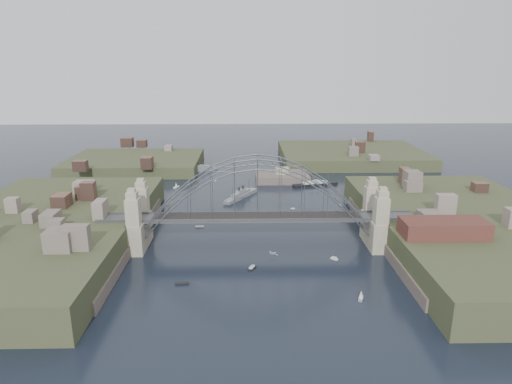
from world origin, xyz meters
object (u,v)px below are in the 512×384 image
(fort_island, at_px, (282,181))
(naval_cruiser_far, at_px, (201,169))
(naval_cruiser_near, at_px, (241,195))
(bridge, at_px, (257,202))
(ocean_liner, at_px, (315,184))
(wharf_shed, at_px, (444,228))

(fort_island, xyz_separation_m, naval_cruiser_far, (-35.65, 17.27, 1.23))
(naval_cruiser_near, distance_m, naval_cruiser_far, 46.12)
(fort_island, bearing_deg, bridge, -99.73)
(bridge, height_order, ocean_liner, bridge)
(wharf_shed, xyz_separation_m, naval_cruiser_far, (-67.65, 101.27, -9.11))
(naval_cruiser_far, bearing_deg, naval_cruiser_near, -66.09)
(bridge, height_order, naval_cruiser_far, bridge)
(fort_island, distance_m, naval_cruiser_near, 30.14)
(wharf_shed, bearing_deg, naval_cruiser_near, 129.63)
(fort_island, height_order, naval_cruiser_far, fort_island)
(bridge, distance_m, fort_island, 72.14)
(fort_island, distance_m, ocean_liner, 15.51)
(wharf_shed, bearing_deg, naval_cruiser_far, 123.74)
(fort_island, xyz_separation_m, wharf_shed, (32.00, -84.00, 10.34))
(fort_island, bearing_deg, ocean_liner, -34.65)
(naval_cruiser_near, relative_size, ocean_liner, 0.98)
(wharf_shed, xyz_separation_m, naval_cruiser_near, (-48.96, 59.11, -9.09))
(bridge, height_order, fort_island, bridge)
(bridge, bearing_deg, fort_island, 80.27)
(fort_island, height_order, ocean_liner, fort_island)
(ocean_liner, bearing_deg, bridge, -112.00)
(naval_cruiser_far, bearing_deg, ocean_liner, -28.31)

